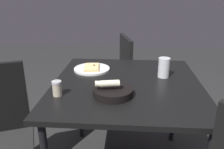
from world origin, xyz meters
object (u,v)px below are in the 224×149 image
at_px(chair_spare, 114,73).
at_px(beer_glass, 164,69).
at_px(pepper_shaker, 57,89).
at_px(dining_table, 127,91).
at_px(bread_basket, 112,91).
at_px(pizza_plate, 92,69).

bearing_deg(chair_spare, beer_glass, 118.43).
bearing_deg(pepper_shaker, chair_spare, -103.80).
bearing_deg(dining_table, bread_basket, 68.08).
distance_m(pepper_shaker, chair_spare, 1.14).
bearing_deg(pizza_plate, dining_table, 139.82).
bearing_deg(bread_basket, beer_glass, -135.64).
distance_m(pizza_plate, beer_glass, 0.53).
height_order(pepper_shaker, chair_spare, chair_spare).
relative_size(pizza_plate, bread_basket, 1.16).
bearing_deg(dining_table, pepper_shaker, 29.52).
height_order(dining_table, beer_glass, beer_glass).
distance_m(bread_basket, pepper_shaker, 0.32).
bearing_deg(dining_table, chair_spare, -80.66).
xyz_separation_m(bread_basket, beer_glass, (-0.33, -0.33, 0.03)).
height_order(bread_basket, chair_spare, chair_spare).
bearing_deg(beer_glass, pizza_plate, -11.60).
bearing_deg(bread_basket, dining_table, -111.92).
relative_size(pizza_plate, beer_glass, 1.98).
bearing_deg(chair_spare, pizza_plate, 77.89).
height_order(dining_table, pizza_plate, pizza_plate).
bearing_deg(beer_glass, pepper_shaker, 28.06).
distance_m(dining_table, bread_basket, 0.24).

